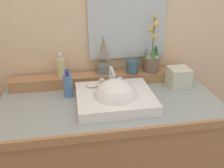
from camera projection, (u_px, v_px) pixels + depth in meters
wall_back at (100, 18)px, 1.63m from camera, size 2.94×0.20×2.58m
vanity_cabinet at (110, 160)px, 1.62m from camera, size 1.26×0.61×0.90m
back_ledge at (104, 78)px, 1.62m from camera, size 1.19×0.11×0.07m
sink_basin at (115, 100)px, 1.38m from camera, size 0.43×0.38×0.28m
soap_bar at (92, 85)px, 1.45m from camera, size 0.07×0.04×0.02m
potted_plant at (152, 60)px, 1.61m from camera, size 0.12×0.11×0.36m
soap_dispenser at (61, 67)px, 1.54m from camera, size 0.05×0.06×0.15m
tumbler_cup at (132, 67)px, 1.60m from camera, size 0.08×0.08×0.09m
reed_diffuser at (104, 68)px, 1.61m from camera, size 0.10×0.10×0.24m
lotion_bottle at (68, 86)px, 1.44m from camera, size 0.05×0.06×0.17m
tissue_box at (179, 77)px, 1.57m from camera, size 0.13×0.13×0.12m
mirror at (127, 21)px, 1.55m from camera, size 0.50×0.02×0.48m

